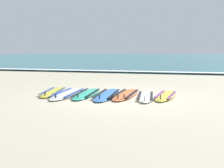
% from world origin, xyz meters
% --- Properties ---
extents(ground_plane, '(80.00, 80.00, 0.00)m').
position_xyz_m(ground_plane, '(0.00, 0.00, 0.00)').
color(ground_plane, '#C1B599').
extents(sea, '(80.00, 60.00, 0.10)m').
position_xyz_m(sea, '(0.00, 37.77, 0.05)').
color(sea, teal).
rests_on(sea, ground).
extents(wave_foam_strip, '(80.00, 0.73, 0.11)m').
position_xyz_m(wave_foam_strip, '(0.00, 8.13, 0.06)').
color(wave_foam_strip, white).
rests_on(wave_foam_strip, ground).
extents(surfboard_0, '(0.91, 2.25, 0.18)m').
position_xyz_m(surfboard_0, '(-2.25, 0.29, 0.04)').
color(surfboard_0, yellow).
rests_on(surfboard_0, ground).
extents(surfboard_1, '(0.71, 2.49, 0.18)m').
position_xyz_m(surfboard_1, '(-1.66, 0.09, 0.04)').
color(surfboard_1, silver).
rests_on(surfboard_1, ground).
extents(surfboard_2, '(0.68, 2.30, 0.18)m').
position_xyz_m(surfboard_2, '(-1.09, 0.19, 0.04)').
color(surfboard_2, '#2DB793').
rests_on(surfboard_2, ground).
extents(surfboard_3, '(0.70, 2.45, 0.18)m').
position_xyz_m(surfboard_3, '(-0.43, 0.19, 0.04)').
color(surfboard_3, '#3875CC').
rests_on(surfboard_3, ground).
extents(surfboard_4, '(0.70, 2.34, 0.18)m').
position_xyz_m(surfboard_4, '(0.12, 0.34, 0.04)').
color(surfboard_4, orange).
rests_on(surfboard_4, ground).
extents(surfboard_5, '(0.65, 1.99, 0.18)m').
position_xyz_m(surfboard_5, '(0.75, 0.11, 0.04)').
color(surfboard_5, silver).
rests_on(surfboard_5, ground).
extents(surfboard_6, '(0.76, 2.05, 0.18)m').
position_xyz_m(surfboard_6, '(1.31, 0.39, 0.04)').
color(surfboard_6, yellow).
rests_on(surfboard_6, ground).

